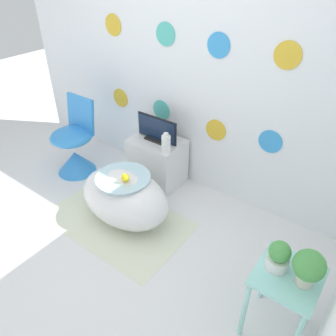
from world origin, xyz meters
The scene contains 12 objects.
ground_plane centered at (0.00, 0.00, 0.00)m, with size 12.00×12.00×0.00m, color white.
wall_back_dotted centered at (0.00, 1.67, 1.30)m, with size 4.46×0.05×2.60m.
rug centered at (-0.12, 0.67, 0.00)m, with size 1.33×0.84×0.01m.
bathtub centered at (-0.08, 0.76, 0.25)m, with size 0.90×0.60×0.50m.
rubber_duck centered at (0.00, 0.71, 0.54)m, with size 0.07×0.08×0.08m.
chair centered at (-1.08, 1.02, 0.29)m, with size 0.46×0.46×0.85m.
tv_cabinet centered at (-0.22, 1.42, 0.25)m, with size 0.54×0.41×0.51m.
tv centered at (-0.22, 1.42, 0.62)m, with size 0.48×0.12×0.26m.
vase centered at (0.00, 1.29, 0.60)m, with size 0.09×0.09×0.21m.
side_table centered at (1.47, 0.54, 0.44)m, with size 0.38×0.40×0.56m.
potted_plant_left centered at (1.38, 0.55, 0.65)m, with size 0.14×0.14×0.20m.
potted_plant_right centered at (1.55, 0.54, 0.69)m, with size 0.18×0.18×0.24m.
Camera 1 is at (1.63, -0.88, 2.17)m, focal length 35.00 mm.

